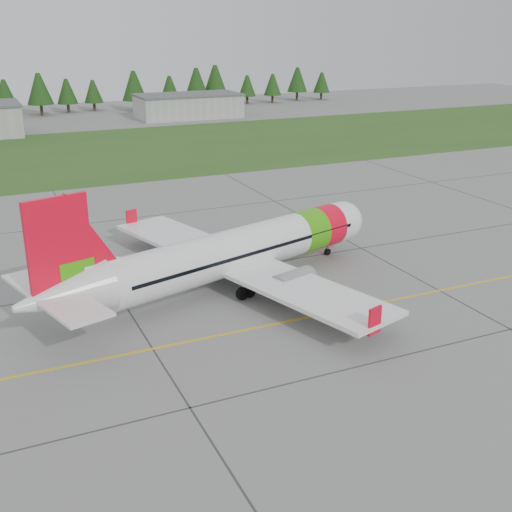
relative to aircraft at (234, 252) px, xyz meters
name	(u,v)px	position (x,y,z in m)	size (l,w,h in m)	color
ground	(399,357)	(5.37, -16.35, -3.03)	(320.00, 320.00, 0.00)	gray
aircraft	(234,252)	(0.00, 0.00, 0.00)	(33.85, 31.97, 10.51)	white
grass_strip	(120,151)	(5.37, 65.65, -3.02)	(320.00, 50.00, 0.03)	#30561E
taxi_guideline	(338,311)	(5.37, -8.35, -3.02)	(120.00, 0.25, 0.02)	gold
hangar_east	(188,107)	(30.37, 101.65, -0.43)	(24.00, 12.00, 5.20)	#A8A8A3
treeline	(67,93)	(5.37, 121.65, 1.97)	(160.00, 8.00, 10.00)	#1C3F14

